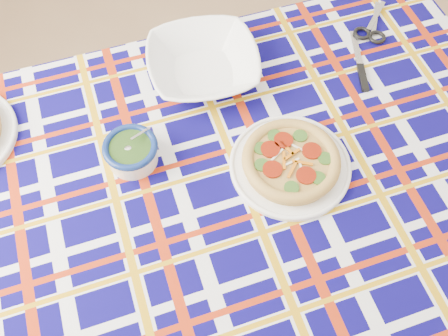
{
  "coord_description": "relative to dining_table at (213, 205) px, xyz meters",
  "views": [
    {
      "loc": [
        -0.66,
        -0.97,
        1.94
      ],
      "look_at": [
        -0.55,
        -0.33,
        0.85
      ],
      "focal_mm": 40.0,
      "sensor_mm": 36.0,
      "label": 1
    }
  ],
  "objects": [
    {
      "name": "main_focaccia_plate",
      "position": [
        0.21,
        0.03,
        0.12
      ],
      "size": [
        0.36,
        0.36,
        0.06
      ],
      "primitive_type": null,
      "rotation": [
        0.0,
        0.0,
        0.14
      ],
      "color": "#B3873F",
      "rests_on": "tablecloth"
    },
    {
      "name": "table_knife",
      "position": [
        0.5,
        0.4,
        0.09
      ],
      "size": [
        0.06,
        0.25,
        0.01
      ],
      "primitive_type": null,
      "rotation": [
        0.0,
        0.0,
        1.43
      ],
      "color": "silver",
      "rests_on": "tablecloth"
    },
    {
      "name": "floor",
      "position": [
        0.59,
        0.38,
        -0.75
      ],
      "size": [
        4.0,
        4.0,
        0.0
      ],
      "primitive_type": "plane",
      "color": "#936E4B",
      "rests_on": "ground"
    },
    {
      "name": "dining_table",
      "position": [
        0.0,
        0.0,
        0.0
      ],
      "size": [
        1.91,
        1.37,
        0.83
      ],
      "rotation": [
        0.0,
        0.0,
        0.16
      ],
      "color": "brown",
      "rests_on": "floor"
    },
    {
      "name": "pesto_bowl",
      "position": [
        -0.19,
        0.12,
        0.13
      ],
      "size": [
        0.16,
        0.16,
        0.08
      ],
      "primitive_type": null,
      "rotation": [
        0.0,
        0.0,
        0.12
      ],
      "color": "black",
      "rests_on": "tablecloth"
    },
    {
      "name": "tablecloth",
      "position": [
        0.0,
        -0.0,
        0.03
      ],
      "size": [
        1.96,
        1.41,
        0.12
      ],
      "primitive_type": null,
      "rotation": [
        0.0,
        0.0,
        0.16
      ],
      "color": "#09044E",
      "rests_on": "dining_table"
    },
    {
      "name": "kitchen_scissors",
      "position": [
        0.6,
        0.52,
        0.09
      ],
      "size": [
        0.2,
        0.24,
        0.02
      ],
      "primitive_type": null,
      "rotation": [
        0.0,
        0.0,
        1.03
      ],
      "color": "silver",
      "rests_on": "tablecloth"
    },
    {
      "name": "serving_bowl",
      "position": [
        0.03,
        0.38,
        0.12
      ],
      "size": [
        0.33,
        0.33,
        0.08
      ],
      "primitive_type": "imported",
      "rotation": [
        0.0,
        0.0,
        0.04
      ],
      "color": "white",
      "rests_on": "tablecloth"
    }
  ]
}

